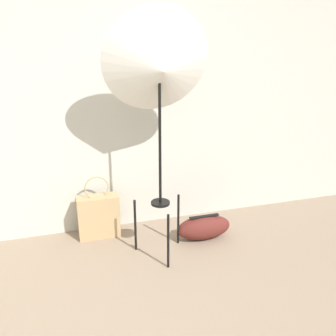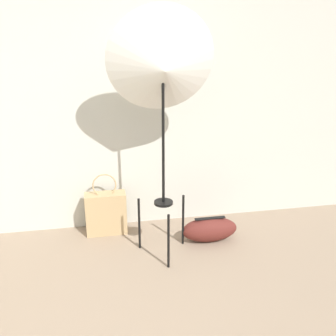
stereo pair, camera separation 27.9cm
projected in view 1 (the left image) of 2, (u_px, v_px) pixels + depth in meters
The scene contains 4 objects.
wall_back at pixel (115, 87), 3.34m from camera, with size 8.00×0.05×2.60m.
photo_umbrella at pixel (159, 67), 2.78m from camera, with size 0.81×0.45×1.95m.
tote_bag at pixel (99, 216), 3.49m from camera, with size 0.36×0.15×0.58m.
duffel_bag at pixel (204, 227), 3.49m from camera, with size 0.49×0.21×0.22m.
Camera 1 is at (-0.53, -0.88, 1.80)m, focal length 42.00 mm.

